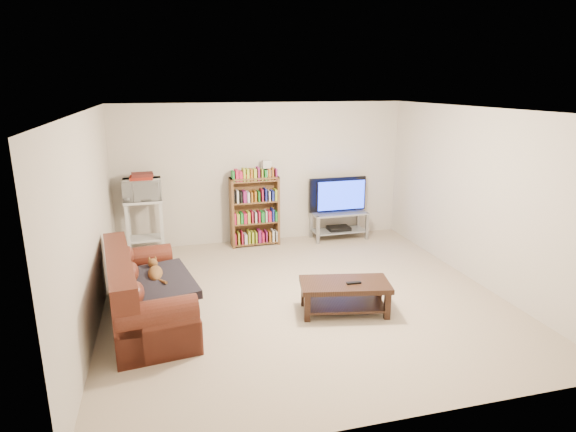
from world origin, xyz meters
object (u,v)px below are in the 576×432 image
object	(u,v)px
tv_stand	(339,221)
bookshelf	(255,210)
sofa	(142,298)
coffee_table	(345,291)

from	to	relation	value
tv_stand	bookshelf	size ratio (longest dim) A/B	0.83
bookshelf	sofa	bearing A→B (deg)	-128.30
tv_stand	bookshelf	bearing A→B (deg)	177.85
sofa	coffee_table	bearing A→B (deg)	-15.92
tv_stand	bookshelf	xyz separation A→B (m)	(-1.52, 0.03, 0.28)
coffee_table	bookshelf	world-z (taller)	bookshelf
bookshelf	tv_stand	bearing A→B (deg)	-3.01
tv_stand	sofa	bearing A→B (deg)	-145.09
sofa	bookshelf	xyz separation A→B (m)	(1.80, 2.43, 0.32)
tv_stand	bookshelf	world-z (taller)	bookshelf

